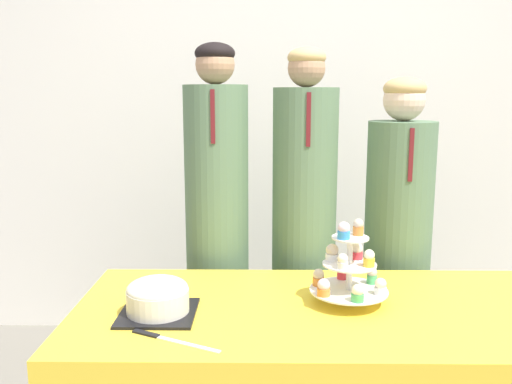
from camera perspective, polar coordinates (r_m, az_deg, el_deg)
name	(u,v)px	position (r m, az deg, el deg)	size (l,w,h in m)	color
wall_back	(298,108)	(3.22, 4.41, 8.78)	(9.00, 0.06, 2.70)	silver
round_cake	(158,297)	(1.84, -10.31, -10.78)	(0.25, 0.25, 0.12)	black
cake_knife	(161,338)	(1.70, -9.98, -14.86)	(0.28, 0.15, 0.01)	silver
cupcake_stand	(349,269)	(1.91, 9.73, -8.01)	(0.27, 0.27, 0.30)	silver
student_0	(217,239)	(2.46, -4.09, -4.97)	(0.28, 0.29, 1.65)	#567556
student_1	(304,242)	(2.46, 5.04, -5.28)	(0.28, 0.29, 1.63)	#567556
student_2	(397,255)	(2.55, 14.59, -6.46)	(0.30, 0.30, 1.51)	#567556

